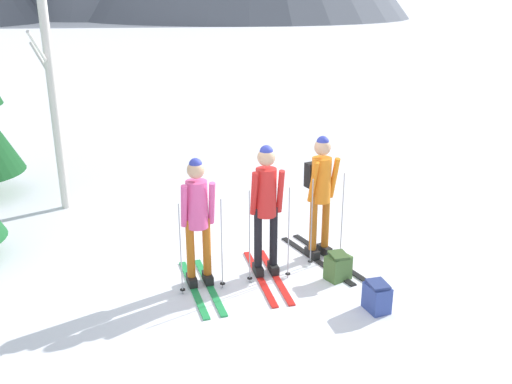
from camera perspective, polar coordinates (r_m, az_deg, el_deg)
ground_plane at (r=8.08m, az=-0.40°, el=-8.09°), size 400.00×400.00×0.00m
skier_in_pink at (r=7.39m, az=-5.87°, el=-2.53°), size 0.61×1.61×1.77m
skier_in_red at (r=7.61m, az=1.03°, el=-1.26°), size 0.61×1.63×1.86m
skier_in_orange at (r=8.20m, az=6.47°, el=0.23°), size 0.75×1.79×1.84m
birch_tree_tall at (r=10.43m, az=-19.71°, el=9.17°), size 0.40×1.01×4.06m
backpack_on_snow_front at (r=7.92m, az=8.22°, el=-7.41°), size 0.38×0.33×0.38m
backpack_on_snow_beside at (r=7.28m, az=12.02°, el=-10.23°), size 0.28×0.35×0.38m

